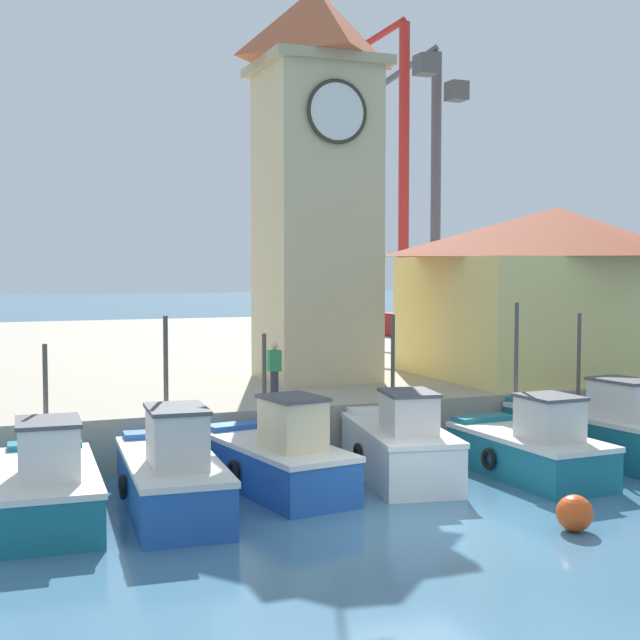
{
  "coord_description": "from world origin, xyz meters",
  "views": [
    {
      "loc": [
        -8.06,
        -15.15,
        5.01
      ],
      "look_at": [
        1.15,
        8.13,
        3.5
      ],
      "focal_mm": 50.0,
      "sensor_mm": 36.0,
      "label": 1
    }
  ],
  "objects_px": {
    "fishing_boat_mid_left": "(278,459)",
    "fishing_boat_right_inner": "(598,430)",
    "fishing_boat_left_outer": "(48,486)",
    "fishing_boat_left_inner": "(172,475)",
    "warehouse_right": "(556,289)",
    "clock_tower": "(316,175)",
    "fishing_boat_mid_right": "(530,448)",
    "fishing_boat_center": "(399,446)",
    "port_crane_far": "(434,227)",
    "port_crane_near": "(400,215)",
    "mooring_buoy": "(575,513)",
    "dock_worker_near_tower": "(274,371)"
  },
  "relations": [
    {
      "from": "dock_worker_near_tower",
      "to": "fishing_boat_center",
      "type": "bearing_deg",
      "value": -62.59
    },
    {
      "from": "fishing_boat_left_inner",
      "to": "clock_tower",
      "type": "distance_m",
      "value": 13.09
    },
    {
      "from": "fishing_boat_mid_right",
      "to": "fishing_boat_right_inner",
      "type": "xyz_separation_m",
      "value": [
        2.79,
        1.01,
        0.07
      ]
    },
    {
      "from": "fishing_boat_left_outer",
      "to": "fishing_boat_center",
      "type": "distance_m",
      "value": 8.06
    },
    {
      "from": "fishing_boat_left_inner",
      "to": "port_crane_near",
      "type": "relative_size",
      "value": 0.32
    },
    {
      "from": "fishing_boat_left_inner",
      "to": "fishing_boat_mid_left",
      "type": "bearing_deg",
      "value": 17.27
    },
    {
      "from": "port_crane_near",
      "to": "fishing_boat_left_inner",
      "type": "bearing_deg",
      "value": -125.68
    },
    {
      "from": "fishing_boat_left_outer",
      "to": "port_crane_near",
      "type": "distance_m",
      "value": 31.64
    },
    {
      "from": "fishing_boat_left_inner",
      "to": "fishing_boat_mid_right",
      "type": "xyz_separation_m",
      "value": [
        8.56,
        -0.17,
        -0.06
      ]
    },
    {
      "from": "fishing_boat_left_outer",
      "to": "fishing_boat_left_inner",
      "type": "relative_size",
      "value": 0.94
    },
    {
      "from": "fishing_boat_left_inner",
      "to": "warehouse_right",
      "type": "distance_m",
      "value": 16.69
    },
    {
      "from": "fishing_boat_center",
      "to": "port_crane_far",
      "type": "distance_m",
      "value": 29.31
    },
    {
      "from": "fishing_boat_left_outer",
      "to": "fishing_boat_left_inner",
      "type": "xyz_separation_m",
      "value": [
        2.4,
        -0.26,
        0.05
      ]
    },
    {
      "from": "fishing_boat_left_outer",
      "to": "port_crane_far",
      "type": "relative_size",
      "value": 0.31
    },
    {
      "from": "fishing_boat_mid_right",
      "to": "port_crane_near",
      "type": "relative_size",
      "value": 0.27
    },
    {
      "from": "fishing_boat_mid_right",
      "to": "mooring_buoy",
      "type": "distance_m",
      "value": 4.35
    },
    {
      "from": "warehouse_right",
      "to": "clock_tower",
      "type": "bearing_deg",
      "value": 168.91
    },
    {
      "from": "fishing_boat_right_inner",
      "to": "port_crane_far",
      "type": "height_order",
      "value": "port_crane_far"
    },
    {
      "from": "fishing_boat_left_outer",
      "to": "dock_worker_near_tower",
      "type": "xyz_separation_m",
      "value": [
        6.14,
        4.27,
        1.52
      ]
    },
    {
      "from": "fishing_boat_left_outer",
      "to": "fishing_boat_right_inner",
      "type": "distance_m",
      "value": 13.77
    },
    {
      "from": "clock_tower",
      "to": "fishing_boat_mid_left",
      "type": "bearing_deg",
      "value": -116.82
    },
    {
      "from": "fishing_boat_center",
      "to": "port_crane_far",
      "type": "relative_size",
      "value": 0.31
    },
    {
      "from": "port_crane_far",
      "to": "clock_tower",
      "type": "bearing_deg",
      "value": -128.8
    },
    {
      "from": "fishing_boat_center",
      "to": "clock_tower",
      "type": "xyz_separation_m",
      "value": [
        0.95,
        7.87,
        7.15
      ]
    },
    {
      "from": "port_crane_near",
      "to": "mooring_buoy",
      "type": "bearing_deg",
      "value": -110.38
    },
    {
      "from": "fishing_boat_left_inner",
      "to": "clock_tower",
      "type": "xyz_separation_m",
      "value": [
        6.58,
        8.76,
        7.16
      ]
    },
    {
      "from": "fishing_boat_left_outer",
      "to": "fishing_boat_mid_right",
      "type": "bearing_deg",
      "value": -2.28
    },
    {
      "from": "fishing_boat_mid_left",
      "to": "port_crane_far",
      "type": "distance_m",
      "value": 31.03
    },
    {
      "from": "fishing_boat_left_outer",
      "to": "fishing_boat_center",
      "type": "xyz_separation_m",
      "value": [
        8.03,
        0.63,
        0.06
      ]
    },
    {
      "from": "fishing_boat_mid_right",
      "to": "dock_worker_near_tower",
      "type": "bearing_deg",
      "value": 135.65
    },
    {
      "from": "warehouse_right",
      "to": "fishing_boat_left_outer",
      "type": "bearing_deg",
      "value": -157.94
    },
    {
      "from": "mooring_buoy",
      "to": "fishing_boat_left_inner",
      "type": "bearing_deg",
      "value": 148.73
    },
    {
      "from": "fishing_boat_left_inner",
      "to": "fishing_boat_mid_right",
      "type": "bearing_deg",
      "value": -1.16
    },
    {
      "from": "fishing_boat_mid_right",
      "to": "fishing_boat_mid_left",
      "type": "bearing_deg",
      "value": 170.87
    },
    {
      "from": "fishing_boat_left_outer",
      "to": "fishing_boat_left_inner",
      "type": "distance_m",
      "value": 2.42
    },
    {
      "from": "clock_tower",
      "to": "mooring_buoy",
      "type": "xyz_separation_m",
      "value": [
        0.22,
        -12.89,
        -7.56
      ]
    },
    {
      "from": "port_crane_near",
      "to": "port_crane_far",
      "type": "distance_m",
      "value": 3.25
    },
    {
      "from": "fishing_boat_mid_left",
      "to": "fishing_boat_right_inner",
      "type": "height_order",
      "value": "fishing_boat_right_inner"
    },
    {
      "from": "fishing_boat_mid_left",
      "to": "port_crane_far",
      "type": "height_order",
      "value": "port_crane_far"
    },
    {
      "from": "port_crane_far",
      "to": "mooring_buoy",
      "type": "distance_m",
      "value": 33.24
    },
    {
      "from": "fishing_boat_left_outer",
      "to": "dock_worker_near_tower",
      "type": "height_order",
      "value": "fishing_boat_left_outer"
    },
    {
      "from": "fishing_boat_left_inner",
      "to": "clock_tower",
      "type": "relative_size",
      "value": 0.37
    },
    {
      "from": "fishing_boat_center",
      "to": "port_crane_near",
      "type": "bearing_deg",
      "value": 63.31
    },
    {
      "from": "fishing_boat_left_inner",
      "to": "fishing_boat_center",
      "type": "relative_size",
      "value": 1.08
    },
    {
      "from": "fishing_boat_center",
      "to": "fishing_boat_mid_right",
      "type": "distance_m",
      "value": 3.12
    },
    {
      "from": "mooring_buoy",
      "to": "port_crane_far",
      "type": "bearing_deg",
      "value": 65.89
    },
    {
      "from": "port_crane_near",
      "to": "mooring_buoy",
      "type": "height_order",
      "value": "port_crane_near"
    },
    {
      "from": "fishing_boat_mid_left",
      "to": "fishing_boat_mid_right",
      "type": "relative_size",
      "value": 1.07
    },
    {
      "from": "fishing_boat_right_inner",
      "to": "warehouse_right",
      "type": "relative_size",
      "value": 0.58
    },
    {
      "from": "fishing_boat_mid_left",
      "to": "fishing_boat_mid_right",
      "type": "bearing_deg",
      "value": -9.13
    }
  ]
}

